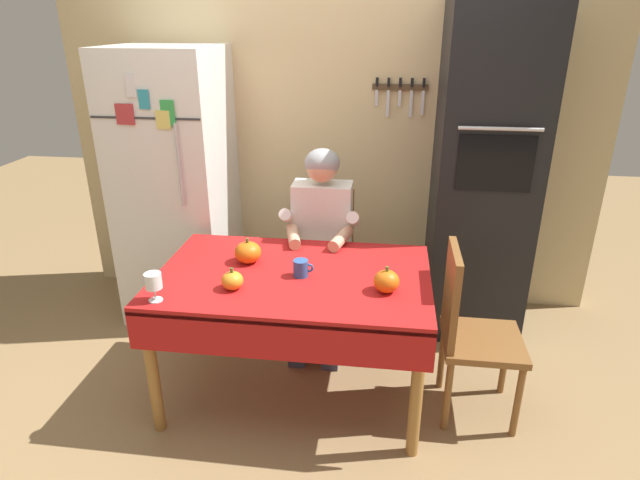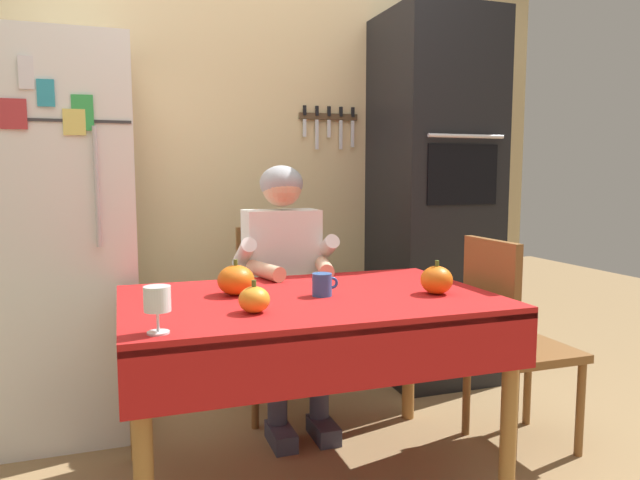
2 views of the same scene
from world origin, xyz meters
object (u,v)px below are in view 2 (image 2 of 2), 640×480
Objects in this scene: pumpkin_large at (254,299)px; pumpkin_medium at (236,280)px; dining_table at (311,318)px; wall_oven at (433,200)px; seated_person at (285,271)px; wine_glass at (157,301)px; pumpkin_small at (437,280)px; refrigerator at (59,239)px; coffee_mug at (322,285)px; chair_behind_person at (276,309)px; chair_right_side at (509,334)px.

pumpkin_large is 0.78× the size of pumpkin_medium.
pumpkin_medium is (-0.00, 0.31, 0.01)m from pumpkin_large.
pumpkin_medium reaches higher than dining_table.
wall_oven reaches higher than seated_person.
wine_glass is 1.09m from pumpkin_small.
wall_oven is 1.50× the size of dining_table.
pumpkin_large is at bearing -139.88° from wall_oven.
dining_table is at bearing -42.91° from refrigerator.
dining_table is 12.55× the size of pumpkin_large.
dining_table is (-1.05, -0.92, -0.39)m from wall_oven.
pumpkin_medium is at bearing 157.86° from coffee_mug.
wall_oven reaches higher than coffee_mug.
seated_person is 1.15m from wine_glass.
chair_behind_person is (0.07, 0.79, -0.14)m from dining_table.
refrigerator is 1.45× the size of seated_person.
wall_oven is 15.94× the size of pumpkin_small.
seated_person is 0.85m from pumpkin_large.
pumpkin_medium is at bearing 173.56° from chair_right_side.
chair_right_side is at bearing -99.12° from wall_oven.
pumpkin_small is at bearing -166.12° from chair_right_side.
pumpkin_large is at bearing -149.45° from coffee_mug.
refrigerator is at bearing 154.32° from chair_right_side.
refrigerator is 1.03m from pumpkin_medium.
coffee_mug is at bearing 28.50° from wine_glass.
seated_person is 12.02× the size of coffee_mug.
wine_glass is at bearing -167.70° from pumpkin_small.
chair_behind_person is 0.29m from seated_person.
refrigerator reaches higher than pumpkin_large.
chair_right_side reaches higher than dining_table.
seated_person reaches higher than dining_table.
pumpkin_large is at bearing 26.48° from wine_glass.
chair_behind_person is at bearing 71.39° from pumpkin_large.
chair_behind_person is at bearing 63.64° from pumpkin_medium.
wall_oven is 1.56m from pumpkin_medium.
coffee_mug is 0.33m from pumpkin_medium.
refrigerator is 1.27m from pumpkin_large.
chair_behind_person is 1.06m from pumpkin_large.
coffee_mug is 0.93× the size of pumpkin_large.
pumpkin_large is at bearing -89.47° from pumpkin_medium.
pumpkin_large reaches higher than dining_table.
dining_table is at bearing -25.30° from pumpkin_medium.
coffee_mug is (-0.86, 0.01, 0.27)m from chair_right_side.
wall_oven is at bearing 37.76° from wine_glass.
pumpkin_small is (1.06, 0.23, -0.04)m from wine_glass.
pumpkin_medium is at bearing 90.53° from pumpkin_large.
wall_oven is 1.45m from dining_table.
seated_person is 8.71× the size of pumpkin_medium.
refrigerator is 12.79× the size of wine_glass.
pumpkin_large is at bearing -57.10° from refrigerator.
seated_person is at bearing 143.77° from chair_right_side.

